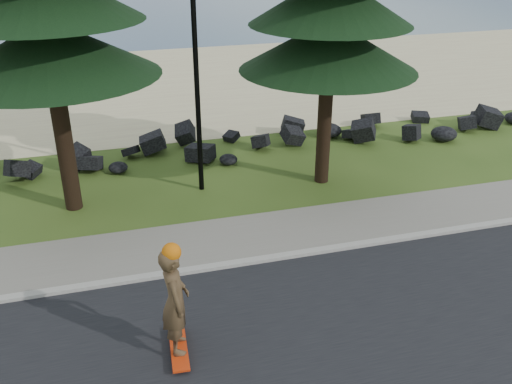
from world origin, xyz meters
TOP-DOWN VIEW (x-y plane):
  - ground at (0.00, 0.00)m, footprint 160.00×160.00m
  - road at (0.00, -4.50)m, footprint 160.00×7.00m
  - kerb at (0.00, -0.90)m, footprint 160.00×0.20m
  - sidewalk at (0.00, 0.20)m, footprint 160.00×2.00m
  - beach_sand at (0.00, 14.50)m, footprint 160.00×15.00m
  - seawall_boulders at (0.00, 5.60)m, footprint 60.00×2.40m
  - lamp_post at (0.00, 3.20)m, footprint 0.25×0.14m
  - skateboarder at (-1.65, -3.36)m, footprint 0.53×1.23m

SIDE VIEW (x-z plane):
  - ground at x=0.00m, z-range 0.00..0.00m
  - seawall_boulders at x=0.00m, z-range -0.55..0.55m
  - beach_sand at x=0.00m, z-range 0.00..0.01m
  - road at x=0.00m, z-range 0.00..0.02m
  - sidewalk at x=0.00m, z-range 0.00..0.08m
  - kerb at x=0.00m, z-range 0.00..0.10m
  - skateboarder at x=-1.65m, z-range 0.01..2.27m
  - lamp_post at x=0.00m, z-range 0.06..8.20m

